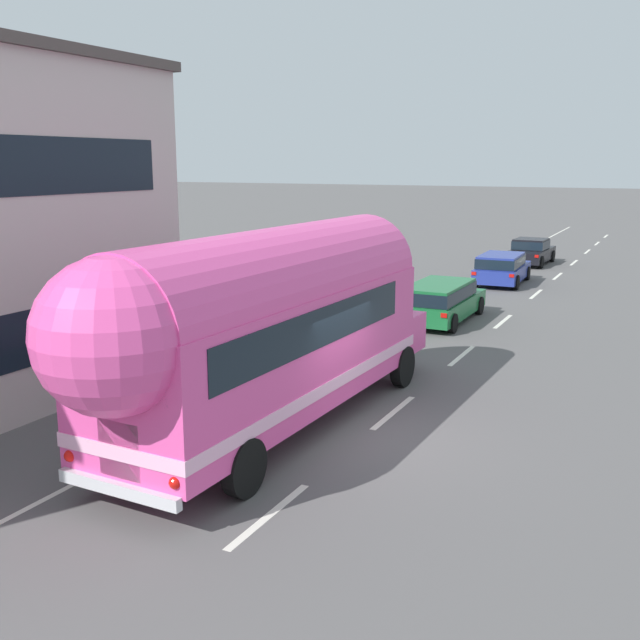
% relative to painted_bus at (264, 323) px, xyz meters
% --- Properties ---
extents(ground_plane, '(300.00, 300.00, 0.00)m').
position_rel_painted_bus_xyz_m(ground_plane, '(1.81, 0.89, -2.30)').
color(ground_plane, '#565454').
extents(lane_markings, '(3.68, 80.00, 0.01)m').
position_rel_painted_bus_xyz_m(lane_markings, '(-0.70, 13.85, -2.30)').
color(lane_markings, silver).
rests_on(lane_markings, ground).
extents(painted_bus, '(2.82, 11.44, 4.12)m').
position_rel_painted_bus_xyz_m(painted_bus, '(0.00, 0.00, 0.00)').
color(painted_bus, '#EA4C9E').
rests_on(painted_bus, ground).
extents(car_lead, '(1.98, 4.74, 1.37)m').
position_rel_painted_bus_xyz_m(car_lead, '(-0.15, 11.86, -1.50)').
color(car_lead, '#196633').
rests_on(car_lead, ground).
extents(car_second, '(2.08, 4.39, 1.37)m').
position_rel_painted_bus_xyz_m(car_second, '(-0.10, 20.75, -1.52)').
color(car_second, navy).
rests_on(car_second, ground).
extents(car_third, '(2.01, 4.29, 1.37)m').
position_rel_painted_bus_xyz_m(car_third, '(-0.22, 28.03, -1.58)').
color(car_third, black).
rests_on(car_third, ground).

